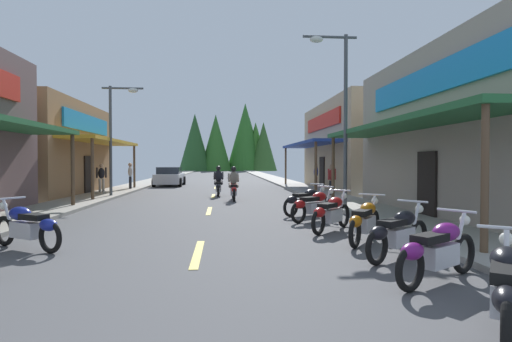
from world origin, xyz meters
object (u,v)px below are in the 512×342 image
pedestrian_browsing (130,174)px  pedestrian_strolling (316,175)px  motorcycle_parked_right_0 (506,287)px  motorcycle_parked_right_3 (365,220)px  streetlamp_left (117,124)px  motorcycle_parked_right_4 (331,212)px  parked_car_curbside (170,177)px  motorcycle_parked_right_5 (314,205)px  pedestrian_waiting (332,178)px  motorcycle_parked_right_1 (438,249)px  rider_cruising_lead (234,186)px  motorcycle_parked_left_2 (27,226)px  pedestrian_by_shop (101,176)px  streetlamp_right (338,97)px  motorcycle_parked_right_6 (306,201)px  rider_cruising_trailing (218,183)px  motorcycle_parked_right_2 (398,232)px

pedestrian_browsing → pedestrian_strolling: bearing=165.3°
motorcycle_parked_right_0 → motorcycle_parked_right_3: bearing=33.6°
streetlamp_left → motorcycle_parked_right_4: (7.97, -10.44, -3.16)m
streetlamp_left → parked_car_curbside: (1.28, 9.90, -2.96)m
motorcycle_parked_right_0 → pedestrian_browsing: 23.41m
motorcycle_parked_right_3 → motorcycle_parked_right_5: same height
pedestrian_waiting → pedestrian_strolling: 3.58m
motorcycle_parked_right_1 → rider_cruising_lead: 13.24m
motorcycle_parked_left_2 → pedestrian_by_shop: bearing=-46.4°
pedestrian_by_shop → pedestrian_waiting: pedestrian_by_shop is taller
motorcycle_parked_right_0 → motorcycle_parked_right_4: bearing=37.5°
motorcycle_parked_right_3 → pedestrian_strolling: pedestrian_strolling is taller
streetlamp_right → pedestrian_waiting: bearing=76.9°
motorcycle_parked_right_6 → rider_cruising_trailing: bearing=76.0°
pedestrian_by_shop → pedestrian_strolling: 12.23m
motorcycle_parked_right_2 → streetlamp_right: bearing=44.6°
streetlamp_left → pedestrian_browsing: streetlamp_left is taller
pedestrian_waiting → parked_car_curbside: 14.10m
motorcycle_parked_right_5 → rider_cruising_trailing: size_ratio=0.82×
pedestrian_browsing → motorcycle_parked_right_4: bearing=114.6°
motorcycle_parked_right_4 → rider_cruising_trailing: size_ratio=0.79×
motorcycle_parked_right_4 → motorcycle_parked_left_2: 6.90m
motorcycle_parked_right_5 → pedestrian_waiting: bearing=33.2°
motorcycle_parked_right_1 → pedestrian_strolling: bearing=49.8°
motorcycle_parked_right_1 → pedestrian_strolling: (2.38, 17.88, 0.54)m
motorcycle_parked_right_1 → motorcycle_parked_right_6: same height
motorcycle_parked_right_2 → motorcycle_parked_right_6: 6.12m
pedestrian_browsing → motorcycle_parked_right_1: bearing=109.9°
rider_cruising_trailing → parked_car_curbside: size_ratio=0.50×
motorcycle_parked_right_3 → pedestrian_strolling: 15.11m
streetlamp_right → motorcycle_parked_right_0: bearing=-97.2°
motorcycle_parked_right_0 → motorcycle_parked_right_5: same height
motorcycle_parked_right_1 → pedestrian_browsing: size_ratio=1.08×
streetlamp_left → pedestrian_strolling: streetlamp_left is taller
streetlamp_left → motorcycle_parked_right_1: (8.35, -14.89, -3.16)m
motorcycle_parked_right_4 → pedestrian_strolling: 13.72m
motorcycle_parked_right_3 → motorcycle_parked_right_6: bearing=40.1°
streetlamp_left → rider_cruising_lead: 6.73m
motorcycle_parked_right_2 → rider_cruising_trailing: 14.43m
pedestrian_by_shop → pedestrian_strolling: size_ratio=0.96×
streetlamp_right → motorcycle_parked_right_6: 4.24m
motorcycle_parked_left_2 → rider_cruising_trailing: (3.72, 12.67, 0.17)m
streetlamp_left → streetlamp_right: 11.15m
motorcycle_parked_right_3 → rider_cruising_trailing: rider_cruising_trailing is taller
streetlamp_left → motorcycle_parked_right_0: streetlamp_left is taller
motorcycle_parked_right_4 → pedestrian_strolling: size_ratio=0.96×
motorcycle_parked_right_4 → motorcycle_parked_left_2: same height
streetlamp_left → pedestrian_strolling: (10.72, 2.98, -2.62)m
pedestrian_by_shop → rider_cruising_trailing: bearing=43.7°
motorcycle_parked_right_3 → motorcycle_parked_right_5: (-0.38, 3.26, 0.00)m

